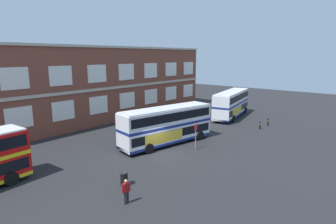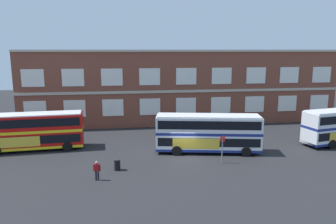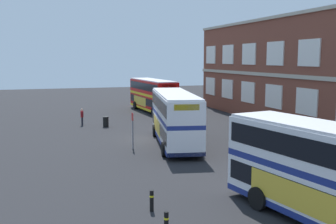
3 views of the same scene
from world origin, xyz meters
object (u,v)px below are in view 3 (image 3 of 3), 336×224
double_decker_near (153,95)px  waiting_passenger (82,116)px  station_litter_bin (106,122)px  safety_bollard_west (166,223)px  safety_bollard_east (152,200)px  bus_stand_flag (133,127)px  double_decker_middle (175,117)px

double_decker_near → waiting_passenger: bearing=-51.0°
double_decker_near → station_litter_bin: bearing=-38.3°
safety_bollard_west → safety_bollard_east: size_ratio=1.00×
double_decker_near → bus_stand_flag: (19.42, -6.95, -0.51)m
safety_bollard_west → double_decker_middle: bearing=160.1°
double_decker_near → waiting_passenger: (7.72, -9.53, -1.22)m
double_decker_middle → waiting_passenger: size_ratio=6.64×
station_litter_bin → safety_bollard_west: 24.81m
double_decker_middle → waiting_passenger: (-11.21, -6.05, -1.22)m
waiting_passenger → safety_bollard_west: bearing=1.2°
double_decker_near → waiting_passenger: size_ratio=6.56×
waiting_passenger → bus_stand_flag: (11.70, 2.58, 0.70)m
waiting_passenger → station_litter_bin: 2.72m
safety_bollard_west → waiting_passenger: bearing=-178.8°
waiting_passenger → bus_stand_flag: bus_stand_flag is taller
double_decker_near → station_litter_bin: double_decker_near is taller
bus_stand_flag → station_litter_bin: bearing=-177.4°
waiting_passenger → safety_bollard_west: waiting_passenger is taller
station_litter_bin → safety_bollard_east: (22.25, -1.45, -0.03)m
safety_bollard_west → safety_bollard_east: same height
station_litter_bin → safety_bollard_west: station_litter_bin is taller
double_decker_near → safety_bollard_west: (34.14, -8.98, -1.66)m
waiting_passenger → double_decker_middle: bearing=28.4°
double_decker_near → safety_bollard_west: 35.34m
station_litter_bin → safety_bollard_west: bearing=-3.6°
double_decker_near → double_decker_middle: (18.93, -3.48, 0.00)m
double_decker_middle → waiting_passenger: 12.80m
station_litter_bin → safety_bollard_west: (24.76, -1.57, -0.03)m
bus_stand_flag → safety_bollard_west: (14.71, -2.03, -1.14)m
safety_bollard_east → waiting_passenger: bearing=-178.4°
station_litter_bin → safety_bollard_east: 22.30m
double_decker_middle → waiting_passenger: bearing=-151.6°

